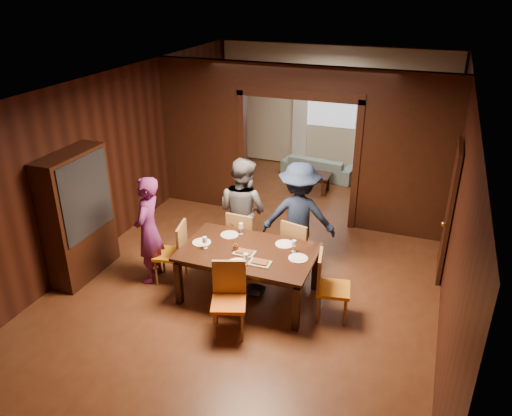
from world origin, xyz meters
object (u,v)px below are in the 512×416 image
at_px(chair_far_r, 300,247).
at_px(chair_left, 170,252).
at_px(hutch, 78,216).
at_px(coffee_table, 311,182).
at_px(chair_far_l, 245,237).
at_px(chair_right, 334,287).
at_px(sofa, 319,166).
at_px(person_purple, 149,230).
at_px(person_grey, 243,211).
at_px(person_navy, 299,217).
at_px(chair_near, 229,301).
at_px(dining_table, 249,273).

bearing_deg(chair_far_r, chair_left, 38.65).
bearing_deg(hutch, coffee_table, 60.86).
bearing_deg(chair_far_l, chair_right, 154.51).
distance_m(sofa, coffee_table, 0.90).
height_order(chair_left, chair_far_r, same).
distance_m(sofa, chair_right, 5.30).
xyz_separation_m(person_purple, sofa, (1.37, 5.12, -0.60)).
bearing_deg(person_grey, chair_left, 67.29).
bearing_deg(coffee_table, person_navy, -79.37).
relative_size(person_purple, sofa, 1.00).
relative_size(person_navy, hutch, 0.89).
bearing_deg(person_purple, chair_near, 53.41).
relative_size(person_grey, dining_table, 0.94).
bearing_deg(person_purple, chair_far_r, 102.12).
distance_m(person_grey, chair_near, 1.90).
height_order(chair_right, hutch, hutch).
xyz_separation_m(sofa, chair_far_r, (0.72, -4.22, 0.24)).
relative_size(chair_near, hutch, 0.48).
relative_size(coffee_table, chair_far_l, 0.82).
bearing_deg(chair_right, chair_far_l, 52.08).
bearing_deg(chair_far_r, sofa, -66.66).
bearing_deg(person_grey, chair_far_l, 142.41).
relative_size(chair_right, hutch, 0.48).
bearing_deg(person_grey, hutch, 47.56).
relative_size(dining_table, chair_far_r, 1.95).
distance_m(sofa, chair_left, 5.17).
bearing_deg(sofa, chair_near, 100.45).
distance_m(chair_right, chair_far_r, 1.14).
bearing_deg(coffee_table, person_purple, -108.57).
distance_m(sofa, chair_near, 5.90).
relative_size(sofa, chair_far_r, 1.74).
distance_m(person_grey, dining_table, 1.15).
xyz_separation_m(chair_far_r, hutch, (-3.16, -1.13, 0.52)).
relative_size(sofa, coffee_table, 2.11).
distance_m(chair_left, chair_near, 1.57).
bearing_deg(person_grey, coffee_table, -77.86).
distance_m(person_purple, person_grey, 1.50).
bearing_deg(chair_right, chair_near, 113.78).
xyz_separation_m(chair_far_l, chair_near, (0.44, -1.67, 0.00)).
xyz_separation_m(person_purple, person_grey, (1.11, 1.02, 0.04)).
height_order(person_grey, chair_near, person_grey).
distance_m(person_grey, person_navy, 0.90).
height_order(chair_far_l, hutch, hutch).
bearing_deg(chair_right, sofa, 6.19).
bearing_deg(chair_far_l, person_grey, -52.61).
distance_m(person_grey, chair_left, 1.31).
bearing_deg(chair_far_r, chair_near, 87.88).
distance_m(person_grey, chair_far_r, 1.07).
relative_size(coffee_table, chair_far_r, 0.82).
bearing_deg(person_purple, sofa, 153.75).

